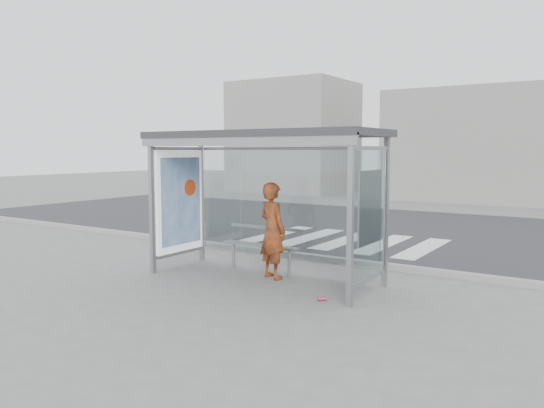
{
  "coord_description": "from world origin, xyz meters",
  "views": [
    {
      "loc": [
        5.17,
        -7.67,
        2.29
      ],
      "look_at": [
        0.07,
        0.2,
        1.33
      ],
      "focal_mm": 35.0,
      "sensor_mm": 36.0,
      "label": 1
    }
  ],
  "objects_px": {
    "bus_shelter": "(247,167)",
    "soda_can": "(322,299)",
    "bench": "(261,245)",
    "person": "(272,231)"
  },
  "relations": [
    {
      "from": "person",
      "to": "soda_can",
      "type": "xyz_separation_m",
      "value": [
        1.42,
        -0.81,
        -0.83
      ]
    },
    {
      "from": "bench",
      "to": "soda_can",
      "type": "relative_size",
      "value": 13.18
    },
    {
      "from": "bus_shelter",
      "to": "bench",
      "type": "distance_m",
      "value": 1.54
    },
    {
      "from": "person",
      "to": "bench",
      "type": "xyz_separation_m",
      "value": [
        -0.46,
        0.33,
        -0.36
      ]
    },
    {
      "from": "soda_can",
      "to": "person",
      "type": "bearing_deg",
      "value": 150.28
    },
    {
      "from": "bench",
      "to": "soda_can",
      "type": "height_order",
      "value": "bench"
    },
    {
      "from": "bus_shelter",
      "to": "soda_can",
      "type": "relative_size",
      "value": 34.15
    },
    {
      "from": "bus_shelter",
      "to": "soda_can",
      "type": "bearing_deg",
      "value": -20.35
    },
    {
      "from": "bus_shelter",
      "to": "bench",
      "type": "xyz_separation_m",
      "value": [
        0.0,
        0.44,
        -1.48
      ]
    },
    {
      "from": "person",
      "to": "soda_can",
      "type": "bearing_deg",
      "value": 171.46
    }
  ]
}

